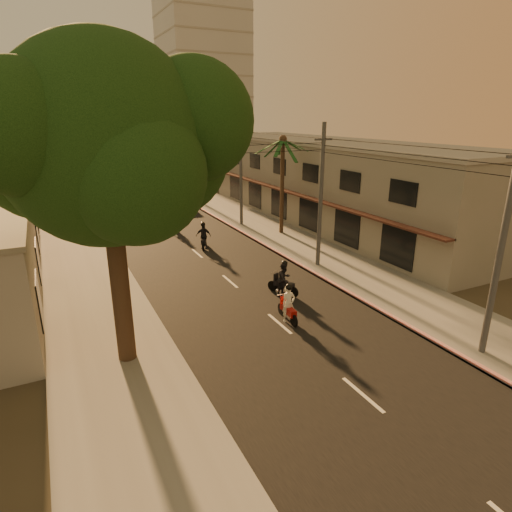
% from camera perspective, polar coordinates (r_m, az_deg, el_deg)
% --- Properties ---
extents(ground, '(160.00, 160.00, 0.00)m').
position_cam_1_polar(ground, '(18.96, 6.16, -11.49)').
color(ground, '#383023').
rests_on(ground, ground).
extents(road, '(10.00, 140.00, 0.02)m').
position_cam_1_polar(road, '(36.20, -10.93, 2.98)').
color(road, black).
rests_on(road, ground).
extents(sidewalk_right, '(5.00, 140.00, 0.12)m').
position_cam_1_polar(sidewalk_right, '(38.75, -0.19, 4.40)').
color(sidewalk_right, slate).
rests_on(sidewalk_right, ground).
extents(sidewalk_left, '(5.00, 140.00, 0.12)m').
position_cam_1_polar(sidewalk_left, '(35.08, -22.78, 1.44)').
color(sidewalk_left, slate).
rests_on(sidewalk_left, ground).
extents(curb_stripe, '(0.20, 60.00, 0.20)m').
position_cam_1_polar(curb_stripe, '(33.38, -0.12, 2.17)').
color(curb_stripe, '#B51613').
rests_on(curb_stripe, ground).
extents(shophouse_row, '(8.80, 34.20, 7.30)m').
position_cam_1_polar(shophouse_row, '(39.63, 9.65, 9.75)').
color(shophouse_row, gray).
rests_on(shophouse_row, ground).
extents(distant_tower, '(12.10, 12.10, 28.00)m').
position_cam_1_polar(distant_tower, '(74.27, -7.02, 21.78)').
color(distant_tower, '#B7B5B2').
rests_on(distant_tower, ground).
extents(broadleaf_tree, '(9.60, 8.70, 12.10)m').
position_cam_1_polar(broadleaf_tree, '(16.13, -18.20, 14.18)').
color(broadleaf_tree, black).
rests_on(broadleaf_tree, ground).
extents(palm_tree, '(5.00, 5.00, 8.20)m').
position_cam_1_polar(palm_tree, '(34.37, 3.60, 14.56)').
color(palm_tree, black).
rests_on(palm_tree, ground).
extents(utility_poles, '(1.20, 48.26, 9.00)m').
position_cam_1_polar(utility_poles, '(37.16, -2.06, 13.92)').
color(utility_poles, '#38383A').
rests_on(utility_poles, ground).
extents(filler_right, '(8.00, 14.00, 6.00)m').
position_cam_1_polar(filler_right, '(63.45, -4.96, 12.50)').
color(filler_right, gray).
rests_on(filler_right, ground).
extents(scooter_red, '(0.77, 1.96, 1.93)m').
position_cam_1_polar(scooter_red, '(20.39, 4.32, -6.53)').
color(scooter_red, black).
rests_on(scooter_red, ground).
extents(scooter_mid_a, '(1.43, 1.88, 1.98)m').
position_cam_1_polar(scooter_mid_a, '(23.27, 3.77, -3.10)').
color(scooter_mid_a, black).
rests_on(scooter_mid_a, ground).
extents(scooter_mid_b, '(1.42, 1.89, 1.98)m').
position_cam_1_polar(scooter_mid_b, '(31.62, -7.02, 2.62)').
color(scooter_mid_b, black).
rests_on(scooter_mid_b, ground).
extents(scooter_far_a, '(1.13, 1.73, 1.76)m').
position_cam_1_polar(scooter_far_a, '(36.71, -10.96, 4.47)').
color(scooter_far_a, black).
rests_on(scooter_far_a, ground).
extents(scooter_far_b, '(1.46, 1.79, 1.81)m').
position_cam_1_polar(scooter_far_b, '(48.90, -10.86, 7.94)').
color(scooter_far_b, black).
rests_on(scooter_far_b, ground).
extents(parked_car, '(2.39, 4.53, 1.39)m').
position_cam_1_polar(parked_car, '(45.34, -9.67, 7.02)').
color(parked_car, '#95989C').
rests_on(parked_car, ground).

